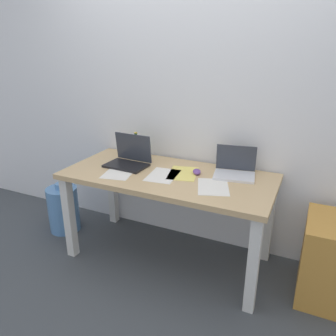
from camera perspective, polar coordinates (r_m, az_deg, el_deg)
ground_plane at (r=2.86m, az=0.00°, el=-15.08°), size 8.00×8.00×0.00m
back_wall at (r=2.74m, az=3.91°, el=12.90°), size 5.20×0.08×2.60m
desk at (r=2.54m, az=0.00°, el=-3.24°), size 1.60×0.75×0.74m
laptop_left at (r=2.69m, az=-6.86°, el=1.62°), size 0.34×0.25×0.25m
laptop_right at (r=2.51m, az=11.58°, el=-0.29°), size 0.33×0.28×0.21m
beer_bottle at (r=2.86m, az=-5.58°, el=3.61°), size 0.06×0.06×0.23m
computer_mouse at (r=2.51m, az=5.05°, el=-0.64°), size 0.09×0.12×0.03m
paper_sheet_front_left at (r=2.55m, az=-8.48°, el=-0.76°), size 0.26×0.33×0.00m
paper_sheet_near_back at (r=2.51m, az=2.63°, el=-0.92°), size 0.27×0.34×0.00m
paper_sheet_center at (r=2.47m, az=-0.93°, el=-1.28°), size 0.24×0.32×0.00m
paper_sheet_front_right at (r=2.29m, az=7.89°, el=-3.26°), size 0.30×0.35×0.00m
water_cooler_jug at (r=3.26m, az=-17.78°, el=-6.79°), size 0.28×0.28×0.48m
filing_cabinet at (r=2.57m, az=26.82°, el=-14.23°), size 0.40×0.48×0.58m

